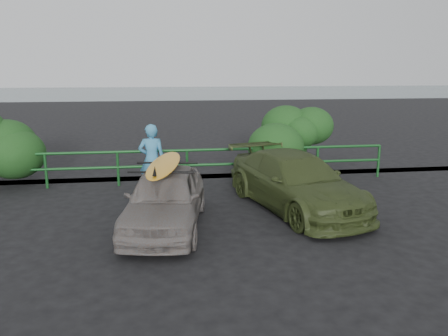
# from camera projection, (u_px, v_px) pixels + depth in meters

# --- Properties ---
(ground) EXTENTS (80.00, 80.00, 0.00)m
(ground) POSITION_uv_depth(u_px,v_px,m) (148.00, 254.00, 8.04)
(ground) COLOR black
(ocean) EXTENTS (200.00, 200.00, 0.00)m
(ocean) POSITION_uv_depth(u_px,v_px,m) (161.00, 91.00, 66.00)
(ocean) COLOR slate
(ocean) RESTS_ON ground
(guardrail) EXTENTS (14.00, 0.08, 1.04)m
(guardrail) POSITION_uv_depth(u_px,v_px,m) (153.00, 167.00, 12.76)
(guardrail) COLOR #14481B
(guardrail) RESTS_ON ground
(shrub_right) EXTENTS (3.20, 2.40, 1.91)m
(shrub_right) POSITION_uv_depth(u_px,v_px,m) (313.00, 146.00, 13.80)
(shrub_right) COLOR #1C4619
(shrub_right) RESTS_ON ground
(sedan) EXTENTS (2.09, 4.00, 1.30)m
(sedan) POSITION_uv_depth(u_px,v_px,m) (165.00, 198.00, 9.28)
(sedan) COLOR slate
(sedan) RESTS_ON ground
(olive_vehicle) EXTENTS (2.99, 4.92, 1.33)m
(olive_vehicle) POSITION_uv_depth(u_px,v_px,m) (295.00, 182.00, 10.56)
(olive_vehicle) COLOR #34421D
(olive_vehicle) RESTS_ON ground
(man) EXTENTS (0.72, 0.49, 1.92)m
(man) POSITION_uv_depth(u_px,v_px,m) (152.00, 160.00, 11.66)
(man) COLOR teal
(man) RESTS_ON ground
(roof_rack) EXTENTS (1.46, 1.13, 0.04)m
(roof_rack) POSITION_uv_depth(u_px,v_px,m) (164.00, 167.00, 9.13)
(roof_rack) COLOR black
(roof_rack) RESTS_ON sedan
(surfboard) EXTENTS (1.00, 2.86, 0.08)m
(surfboard) POSITION_uv_depth(u_px,v_px,m) (164.00, 164.00, 9.12)
(surfboard) COLOR orange
(surfboard) RESTS_ON roof_rack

